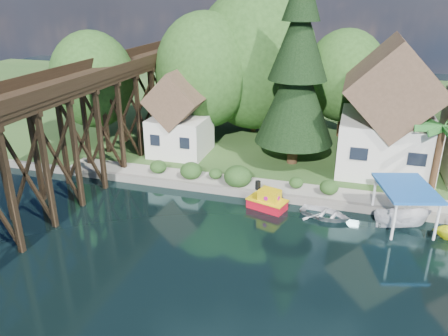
{
  "coord_description": "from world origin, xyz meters",
  "views": [
    {
      "loc": [
        3.95,
        -21.41,
        14.78
      ],
      "look_at": [
        -4.23,
        6.0,
        3.07
      ],
      "focal_mm": 35.0,
      "sensor_mm": 36.0,
      "label": 1
    }
  ],
  "objects_px": {
    "shed": "(180,119)",
    "tugboat": "(268,201)",
    "trestle_bridge": "(69,127)",
    "palm_tree": "(443,131)",
    "conifer": "(298,72)",
    "boat_white_a": "(325,213)",
    "boat_canopy": "(403,210)",
    "house_left": "(389,116)"
  },
  "relations": [
    {
      "from": "boat_canopy",
      "to": "tugboat",
      "type": "bearing_deg",
      "value": 179.17
    },
    {
      "from": "shed",
      "to": "house_left",
      "type": "bearing_deg",
      "value": 4.77
    },
    {
      "from": "tugboat",
      "to": "boat_canopy",
      "type": "distance_m",
      "value": 9.1
    },
    {
      "from": "tugboat",
      "to": "palm_tree",
      "type": "bearing_deg",
      "value": 24.35
    },
    {
      "from": "boat_white_a",
      "to": "conifer",
      "type": "bearing_deg",
      "value": 37.4
    },
    {
      "from": "palm_tree",
      "to": "boat_white_a",
      "type": "xyz_separation_m",
      "value": [
        -7.42,
        -5.35,
        -5.03
      ]
    },
    {
      "from": "tugboat",
      "to": "house_left",
      "type": "bearing_deg",
      "value": 49.16
    },
    {
      "from": "trestle_bridge",
      "to": "house_left",
      "type": "xyz_separation_m",
      "value": [
        23.0,
        10.83,
        -0.21
      ]
    },
    {
      "from": "tugboat",
      "to": "boat_white_a",
      "type": "height_order",
      "value": "tugboat"
    },
    {
      "from": "shed",
      "to": "palm_tree",
      "type": "height_order",
      "value": "shed"
    },
    {
      "from": "conifer",
      "to": "palm_tree",
      "type": "bearing_deg",
      "value": -15.85
    },
    {
      "from": "trestle_bridge",
      "to": "tugboat",
      "type": "height_order",
      "value": "trestle_bridge"
    },
    {
      "from": "boat_canopy",
      "to": "palm_tree",
      "type": "bearing_deg",
      "value": 65.19
    },
    {
      "from": "conifer",
      "to": "palm_tree",
      "type": "relative_size",
      "value": 2.96
    },
    {
      "from": "tugboat",
      "to": "boat_canopy",
      "type": "relative_size",
      "value": 0.58
    },
    {
      "from": "trestle_bridge",
      "to": "boat_white_a",
      "type": "xyz_separation_m",
      "value": [
        19.01,
        1.31,
        -4.99
      ]
    },
    {
      "from": "trestle_bridge",
      "to": "palm_tree",
      "type": "xyz_separation_m",
      "value": [
        26.43,
        6.66,
        0.04
      ]
    },
    {
      "from": "house_left",
      "to": "boat_white_a",
      "type": "distance_m",
      "value": 11.37
    },
    {
      "from": "tugboat",
      "to": "boat_white_a",
      "type": "xyz_separation_m",
      "value": [
        4.13,
        -0.13,
        -0.24
      ]
    },
    {
      "from": "house_left",
      "to": "palm_tree",
      "type": "bearing_deg",
      "value": -50.56
    },
    {
      "from": "house_left",
      "to": "boat_white_a",
      "type": "relative_size",
      "value": 3.15
    },
    {
      "from": "palm_tree",
      "to": "boat_white_a",
      "type": "bearing_deg",
      "value": -144.19
    },
    {
      "from": "trestle_bridge",
      "to": "boat_canopy",
      "type": "distance_m",
      "value": 24.33
    },
    {
      "from": "tugboat",
      "to": "boat_canopy",
      "type": "xyz_separation_m",
      "value": [
        9.07,
        -0.13,
        0.68
      ]
    },
    {
      "from": "palm_tree",
      "to": "boat_canopy",
      "type": "xyz_separation_m",
      "value": [
        -2.48,
        -5.36,
        -4.1
      ]
    },
    {
      "from": "palm_tree",
      "to": "trestle_bridge",
      "type": "bearing_deg",
      "value": -165.85
    },
    {
      "from": "shed",
      "to": "tugboat",
      "type": "height_order",
      "value": "shed"
    },
    {
      "from": "conifer",
      "to": "boat_white_a",
      "type": "relative_size",
      "value": 4.74
    },
    {
      "from": "trestle_bridge",
      "to": "house_left",
      "type": "distance_m",
      "value": 25.42
    },
    {
      "from": "boat_white_a",
      "to": "shed",
      "type": "bearing_deg",
      "value": 74.58
    },
    {
      "from": "tugboat",
      "to": "trestle_bridge",
      "type": "bearing_deg",
      "value": -174.49
    },
    {
      "from": "shed",
      "to": "boat_white_a",
      "type": "bearing_deg",
      "value": -29.78
    },
    {
      "from": "house_left",
      "to": "tugboat",
      "type": "height_order",
      "value": "house_left"
    },
    {
      "from": "boat_white_a",
      "to": "boat_canopy",
      "type": "height_order",
      "value": "boat_canopy"
    },
    {
      "from": "conifer",
      "to": "palm_tree",
      "type": "height_order",
      "value": "conifer"
    },
    {
      "from": "house_left",
      "to": "tugboat",
      "type": "relative_size",
      "value": 3.55
    },
    {
      "from": "conifer",
      "to": "boat_white_a",
      "type": "bearing_deg",
      "value": -66.96
    },
    {
      "from": "trestle_bridge",
      "to": "boat_white_a",
      "type": "bearing_deg",
      "value": 3.94
    },
    {
      "from": "conifer",
      "to": "boat_canopy",
      "type": "xyz_separation_m",
      "value": [
        8.55,
        -8.49,
        -7.21
      ]
    },
    {
      "from": "trestle_bridge",
      "to": "conifer",
      "type": "xyz_separation_m",
      "value": [
        15.4,
        9.79,
        3.15
      ]
    },
    {
      "from": "tugboat",
      "to": "shed",
      "type": "bearing_deg",
      "value": 141.38
    },
    {
      "from": "trestle_bridge",
      "to": "palm_tree",
      "type": "height_order",
      "value": "trestle_bridge"
    }
  ]
}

